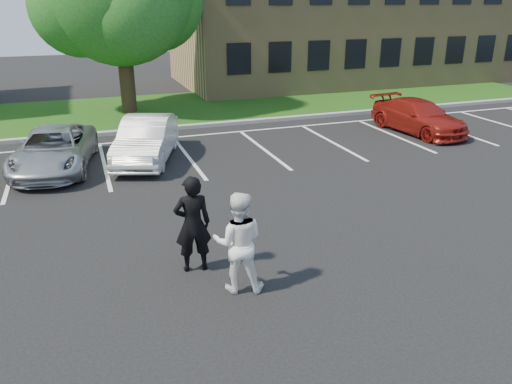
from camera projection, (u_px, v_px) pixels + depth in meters
ground_plane at (272, 265)px, 10.30m from camera, size 90.00×90.00×0.00m
curb at (167, 128)px, 20.80m from camera, size 40.00×0.30×0.15m
grass_strip at (152, 110)px, 24.32m from camera, size 44.00×8.00×0.08m
stall_lines at (219, 146)px, 18.59m from camera, size 34.00×5.36×0.01m
office_building at (349, 14)px, 32.49m from camera, size 22.40×10.40×8.30m
man_black_suit at (193, 224)px, 9.79m from camera, size 0.76×0.52×2.00m
man_white_shirt at (238, 242)px, 9.12m from camera, size 1.14×1.02×1.95m
car_silver_minivan at (54, 149)px, 15.83m from camera, size 2.97×5.03×1.31m
car_white_sedan at (146, 139)px, 16.69m from camera, size 2.89×4.66×1.45m
car_red_compact at (418, 117)px, 20.27m from camera, size 2.32×4.66×1.30m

